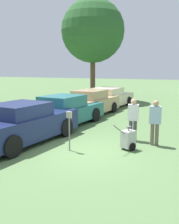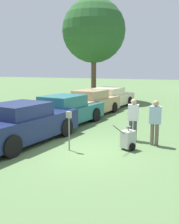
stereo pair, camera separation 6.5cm
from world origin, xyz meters
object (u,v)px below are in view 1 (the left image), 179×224
person_worker (133,117)px  parked_car_navy (23,124)px  parked_car_cream (108,98)px  equipment_cart (128,139)px  parked_car_teal (65,111)px  person_supervisor (155,120)px  parking_meter (69,124)px  parked_car_tan (91,103)px

person_worker → parked_car_navy: bearing=15.1°
parked_car_cream → equipment_cart: bearing=-60.2°
parked_car_navy → person_worker: person_worker is taller
equipment_cart → person_worker: bearing=122.7°
parked_car_teal → person_supervisor: (4.70, -1.52, 0.26)m
parked_car_navy → person_worker: bearing=33.6°
parking_meter → person_worker: person_worker is taller
parked_car_teal → person_supervisor: 4.94m
parked_car_tan → parked_car_teal: bearing=-84.2°
parked_car_teal → parking_meter: 3.97m
parked_car_teal → parking_meter: (2.10, -3.36, 0.25)m
parked_car_teal → person_worker: (3.80, -1.22, 0.24)m
person_supervisor → equipment_cart: person_supervisor is taller
parked_car_cream → equipment_cart: 9.70m
parking_meter → parked_car_navy: bearing=176.1°
parked_car_navy → parked_car_tan: size_ratio=1.04×
parked_car_navy → person_supervisor: 5.00m
parked_car_navy → parked_car_tan: parked_car_navy is taller
parked_car_navy → parked_car_teal: bearing=95.8°
parking_meter → parked_car_cream: bearing=102.1°
parked_car_navy → parked_car_cream: size_ratio=0.92×
person_worker → person_supervisor: person_supervisor is taller
parked_car_cream → person_worker: size_ratio=3.22×
parked_car_cream → parked_car_navy: bearing=-84.2°
parked_car_navy → parked_car_cream: bearing=95.8°
parked_car_tan → person_worker: bearing=-43.9°
parked_car_teal → parking_meter: bearing=-52.2°
parked_car_tan → parked_car_cream: (-0.00, 3.17, -0.03)m
parked_car_teal → parked_car_cream: parked_car_teal is taller
parked_car_teal → parking_meter: size_ratio=3.71×
parked_car_cream → parking_meter: bearing=-72.1°
parked_car_navy → person_worker: size_ratio=2.97×
parked_car_tan → parked_car_cream: size_ratio=0.89×
parked_car_tan → person_worker: size_ratio=2.86×
parked_car_tan → person_supervisor: person_supervisor is taller
person_worker → parked_car_teal: bearing=-30.5°
equipment_cart → parked_car_navy: bearing=-142.7°
equipment_cart → person_supervisor: bearing=76.1°
parked_car_navy → parked_car_teal: parked_car_navy is taller
parked_car_navy → equipment_cart: (3.94, 0.80, -0.35)m
parked_car_navy → parked_car_teal: size_ratio=0.97×
parked_car_navy → parked_car_cream: (-0.00, 9.65, -0.05)m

